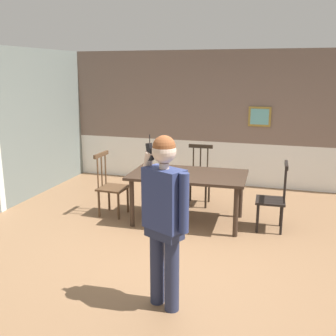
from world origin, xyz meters
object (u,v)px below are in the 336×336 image
object	(u,v)px
chair_by_doorway	(199,177)
chair_at_table_head	(111,186)
person_figure	(165,213)
chair_near_window	(273,199)
dining_table	(188,179)

from	to	relation	value
chair_by_doorway	chair_at_table_head	xyz separation A→B (m)	(-1.21, -0.93, -0.00)
chair_at_table_head	person_figure	size ratio (longest dim) A/B	0.59
chair_near_window	chair_at_table_head	bearing A→B (deg)	89.69
chair_at_table_head	chair_by_doorway	bearing A→B (deg)	129.57
chair_near_window	dining_table	bearing A→B (deg)	89.77
chair_at_table_head	person_figure	xyz separation A→B (m)	(1.59, -2.20, 0.50)
chair_by_doorway	chair_at_table_head	bearing A→B (deg)	35.58
chair_by_doorway	person_figure	distance (m)	3.19
person_figure	chair_at_table_head	bearing A→B (deg)	-28.78
chair_near_window	person_figure	xyz separation A→B (m)	(-0.89, -2.30, 0.50)
dining_table	chair_at_table_head	world-z (taller)	chair_at_table_head
dining_table	chair_by_doorway	bearing A→B (deg)	92.38
chair_near_window	chair_at_table_head	size ratio (longest dim) A/B	1.00
person_figure	chair_by_doorway	bearing A→B (deg)	-57.61
chair_near_window	chair_by_doorway	bearing A→B (deg)	54.58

